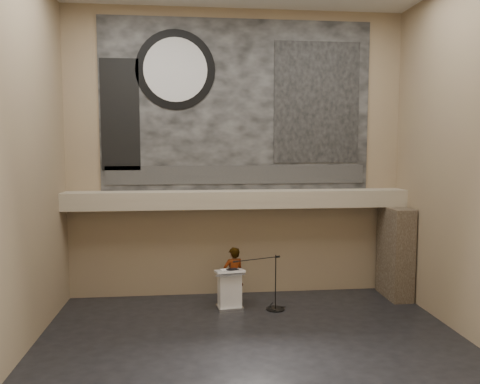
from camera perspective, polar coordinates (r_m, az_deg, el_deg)
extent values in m
plane|color=black|center=(11.02, 1.85, -18.48)|extent=(10.00, 10.00, 0.00)
cube|color=#917D5C|center=(14.04, -0.34, 4.58)|extent=(10.00, 0.02, 8.50)
cube|color=#917D5C|center=(6.13, 7.10, 3.33)|extent=(10.00, 0.02, 8.50)
cube|color=#917D5C|center=(10.60, -25.99, 3.72)|extent=(0.02, 8.00, 8.50)
cube|color=#917D5C|center=(11.84, 26.70, 3.82)|extent=(0.02, 8.00, 8.50)
cube|color=gray|center=(13.72, -0.18, -0.88)|extent=(10.00, 0.80, 0.50)
cylinder|color=#B2893D|center=(13.64, -6.86, -2.14)|extent=(0.04, 0.04, 0.06)
cylinder|color=#B2893D|center=(14.03, 7.59, -1.94)|extent=(0.04, 0.04, 0.06)
cube|color=black|center=(14.06, -0.34, 10.50)|extent=(8.00, 0.05, 5.00)
cube|color=#2B2B2B|center=(13.99, -0.31, 2.12)|extent=(7.76, 0.02, 0.55)
cylinder|color=black|center=(14.08, -7.87, 14.54)|extent=(2.30, 0.02, 2.30)
cylinder|color=silver|center=(14.06, -7.88, 14.56)|extent=(1.84, 0.02, 1.84)
cube|color=black|center=(14.47, 9.35, 10.68)|extent=(2.60, 0.02, 3.60)
cube|color=black|center=(14.07, -14.41, 9.10)|extent=(1.10, 0.02, 3.20)
cube|color=#3D3125|center=(14.78, 18.40, -6.99)|extent=(0.60, 1.40, 2.70)
cube|color=silver|center=(13.38, -1.27, -13.87)|extent=(0.76, 0.61, 0.08)
cube|color=white|center=(13.21, -1.27, -11.74)|extent=(0.66, 0.50, 0.96)
cube|color=white|center=(13.05, -1.27, -9.63)|extent=(0.84, 0.65, 0.14)
cube|color=black|center=(13.02, -0.92, -9.45)|extent=(0.35, 0.33, 0.04)
cube|color=white|center=(13.04, -1.76, -9.49)|extent=(0.29, 0.35, 0.00)
imported|color=silver|center=(13.47, -0.80, -10.19)|extent=(0.70, 0.56, 1.66)
cylinder|color=black|center=(13.36, 4.33, -14.03)|extent=(0.52, 0.52, 0.02)
cylinder|color=black|center=(13.13, 4.36, -10.91)|extent=(0.03, 0.03, 1.54)
cylinder|color=black|center=(12.66, 1.97, -8.19)|extent=(1.28, 0.47, 0.02)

